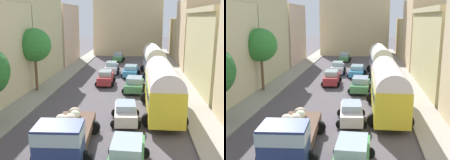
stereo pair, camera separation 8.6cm
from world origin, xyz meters
The scene contains 20 objects.
ground_plane centered at (0.00, 27.00, 0.00)m, with size 154.00×154.00×0.00m, color #504A50.
sidewalk_left centered at (-7.25, 27.00, 0.07)m, with size 2.50×70.00×0.14m, color gray.
sidewalk_right centered at (7.25, 27.00, 0.07)m, with size 2.50×70.00×0.14m, color #9D9990.
building_left_3 centered at (-10.84, 29.49, 5.59)m, with size 5.15×10.67×11.11m.
building_left_4 centered at (-11.18, 40.82, 4.73)m, with size 5.36×10.11×9.47m.
building_right_2 centered at (10.71, 26.25, 4.27)m, with size 4.86×14.52×8.50m.
building_right_3 centered at (11.34, 39.40, 5.02)m, with size 5.67×10.02×10.04m.
building_right_4 centered at (10.83, 50.17, 3.64)m, with size 4.65×10.66×7.28m.
distant_church centered at (0.00, 53.65, 6.13)m, with size 13.34×7.83×19.68m.
parked_bus_0 centered at (4.40, 17.16, 2.25)m, with size 3.35×8.96×4.06m.
parked_bus_1 centered at (4.36, 31.72, 2.18)m, with size 3.43×8.27×3.93m.
cargo_truck_0 centered at (-1.28, 9.72, 1.25)m, with size 3.43×7.16×2.45m.
car_0 centered at (-1.25, 26.52, 0.81)m, with size 2.22×4.01×1.61m.
car_1 centered at (-1.27, 33.05, 0.80)m, with size 2.28×4.32×1.58m.
car_2 centered at (-1.23, 43.48, 0.76)m, with size 2.25×3.89×1.53m.
car_3 centered at (2.12, 8.62, 0.79)m, with size 2.38×4.30×1.59m.
car_4 centered at (1.69, 15.12, 0.76)m, with size 2.34×3.87×1.49m.
car_5 centered at (2.09, 23.82, 0.77)m, with size 2.48×4.06×1.53m.
car_6 centered at (1.45, 31.22, 0.75)m, with size 2.47×4.35×1.47m.
roadside_tree_2 centered at (-7.90, 22.74, 4.79)m, with size 3.32×3.32×6.47m.
Camera 1 is at (2.71, -4.06, 7.55)m, focal length 44.54 mm.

